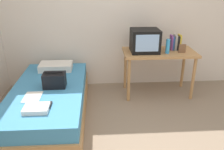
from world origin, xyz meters
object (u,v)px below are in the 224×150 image
at_px(tv, 145,41).
at_px(folded_towel, 36,108).
at_px(desk, 159,57).
at_px(handbag, 54,80).
at_px(pillow, 56,67).
at_px(magazine, 33,97).
at_px(bed, 49,103).
at_px(book_row, 175,42).
at_px(picture_frame, 182,48).
at_px(remote_dark, 49,105).
at_px(water_bottle, 168,46).

distance_m(tv, folded_towel, 1.96).
xyz_separation_m(desk, handbag, (-1.60, -0.63, -0.09)).
distance_m(pillow, magazine, 0.96).
bearing_deg(bed, book_row, 20.46).
xyz_separation_m(bed, tv, (1.45, 0.64, 0.71)).
xyz_separation_m(picture_frame, remote_dark, (-1.91, -1.05, -0.35)).
bearing_deg(picture_frame, bed, -164.93).
bearing_deg(book_row, pillow, -178.37).
distance_m(tv, handbag, 1.53).
bearing_deg(folded_towel, magazine, 111.04).
bearing_deg(remote_dark, handbag, 91.91).
relative_size(desk, pillow, 2.24).
distance_m(book_row, magazine, 2.37).
bearing_deg(magazine, desk, 26.59).
xyz_separation_m(water_bottle, book_row, (0.19, 0.21, 0.00)).
bearing_deg(water_bottle, folded_towel, -147.95).
bearing_deg(pillow, magazine, -98.98).
distance_m(water_bottle, handbag, 1.79).
relative_size(bed, picture_frame, 14.60).
xyz_separation_m(bed, remote_dark, (0.12, -0.50, 0.25)).
height_order(bed, desk, desk).
distance_m(tv, water_bottle, 0.37).
relative_size(picture_frame, remote_dark, 0.88).
bearing_deg(handbag, bed, -167.17).
height_order(magazine, folded_towel, folded_towel).
relative_size(bed, desk, 1.72).
xyz_separation_m(desk, picture_frame, (0.33, -0.10, 0.17)).
relative_size(pillow, magazine, 1.79).
height_order(desk, tv, tv).
relative_size(pillow, handbag, 1.73).
distance_m(desk, remote_dark, 1.96).
distance_m(picture_frame, folded_towel, 2.36).
relative_size(picture_frame, handbag, 0.46).
bearing_deg(book_row, bed, -159.54).
xyz_separation_m(desk, remote_dark, (-1.58, -1.15, -0.18)).
relative_size(bed, folded_towel, 7.14).
relative_size(tv, book_row, 1.79).
relative_size(book_row, folded_towel, 0.88).
bearing_deg(remote_dark, book_row, 33.71).
relative_size(handbag, remote_dark, 1.92).
xyz_separation_m(bed, pillow, (0.01, 0.68, 0.29)).
bearing_deg(remote_dark, pillow, 95.02).
xyz_separation_m(handbag, remote_dark, (0.02, -0.53, -0.09)).
bearing_deg(magazine, pillow, 81.02).
distance_m(desk, pillow, 1.69).
distance_m(bed, tv, 1.73).
height_order(tv, magazine, tv).
relative_size(water_bottle, pillow, 0.43).
distance_m(handbag, magazine, 0.39).
xyz_separation_m(pillow, remote_dark, (0.10, -1.18, -0.04)).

